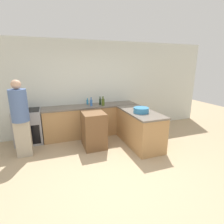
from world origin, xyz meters
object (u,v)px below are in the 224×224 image
mixing_bowl (141,110)px  wine_bottle_dark (100,101)px  island_table (94,130)px  olive_oil_bottle (103,102)px  person_by_range (20,117)px  dish_soap_bottle (87,102)px  water_bottle_blue (91,102)px  range_oven (28,127)px

mixing_bowl → wine_bottle_dark: 1.38m
island_table → olive_oil_bottle: 0.99m
mixing_bowl → person_by_range: person_by_range is taller
island_table → dish_soap_bottle: 1.12m
olive_oil_bottle → person_by_range: 2.14m
person_by_range → island_table: bearing=-3.3°
olive_oil_bottle → water_bottle_blue: bearing=166.4°
mixing_bowl → water_bottle_blue: size_ratio=1.52×
mixing_bowl → olive_oil_bottle: 1.24m
water_bottle_blue → olive_oil_bottle: size_ratio=0.93×
person_by_range → wine_bottle_dark: bearing=20.0°
olive_oil_bottle → island_table: bearing=-123.9°
dish_soap_bottle → island_table: bearing=-94.2°
mixing_bowl → water_bottle_blue: 1.50m
person_by_range → dish_soap_bottle: bearing=28.3°
olive_oil_bottle → range_oven: bearing=176.1°
range_oven → dish_soap_bottle: (1.63, 0.17, 0.51)m
olive_oil_bottle → person_by_range: bearing=-164.0°
water_bottle_blue → island_table: bearing=-99.8°
island_table → mixing_bowl: mixing_bowl is taller
mixing_bowl → olive_oil_bottle: bearing=121.0°
mixing_bowl → person_by_range: 2.74m
dish_soap_bottle → water_bottle_blue: size_ratio=0.75×
island_table → person_by_range: (-1.60, 0.09, 0.48)m
island_table → water_bottle_blue: (0.13, 0.76, 0.54)m
range_oven → island_table: (1.56, -0.82, 0.00)m
island_table → wine_bottle_dark: size_ratio=3.70×
range_oven → island_table: size_ratio=1.00×
water_bottle_blue → wine_bottle_dark: (0.28, 0.06, -0.00)m
range_oven → person_by_range: 0.87m
wine_bottle_dark → olive_oil_bottle: bearing=-71.4°
range_oven → water_bottle_blue: (1.69, -0.06, 0.54)m
range_oven → olive_oil_bottle: size_ratio=3.44×
range_oven → island_table: bearing=-27.8°
island_table → range_oven: bearing=152.2°
wine_bottle_dark → dish_soap_bottle: bearing=153.4°
dish_soap_bottle → mixing_bowl: bearing=-53.2°
range_oven → wine_bottle_dark: 2.04m
person_by_range → olive_oil_bottle: bearing=16.0°
island_table → wine_bottle_dark: bearing=63.4°
island_table → mixing_bowl: 1.27m
dish_soap_bottle → wine_bottle_dark: 0.38m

